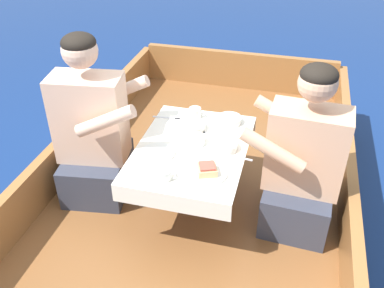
{
  "coord_description": "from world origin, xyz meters",
  "views": [
    {
      "loc": [
        0.5,
        -2.02,
        2.04
      ],
      "look_at": [
        0.0,
        -0.13,
        0.74
      ],
      "focal_mm": 40.0,
      "sensor_mm": 36.0,
      "label": 1
    }
  ],
  "objects_px": {
    "person_port": "(93,135)",
    "person_starboard": "(302,166)",
    "sandwich": "(207,169)",
    "coffee_cup_starboard": "(195,112)",
    "coffee_cup_port": "(164,174)"
  },
  "relations": [
    {
      "from": "person_port",
      "to": "person_starboard",
      "type": "height_order",
      "value": "person_port"
    },
    {
      "from": "coffee_cup_starboard",
      "to": "person_starboard",
      "type": "bearing_deg",
      "value": -23.85
    },
    {
      "from": "coffee_cup_port",
      "to": "coffee_cup_starboard",
      "type": "bearing_deg",
      "value": 90.3
    },
    {
      "from": "person_starboard",
      "to": "sandwich",
      "type": "distance_m",
      "value": 0.53
    },
    {
      "from": "person_port",
      "to": "coffee_cup_port",
      "type": "xyz_separation_m",
      "value": [
        0.54,
        -0.31,
        0.05
      ]
    },
    {
      "from": "person_port",
      "to": "person_starboard",
      "type": "relative_size",
      "value": 1.06
    },
    {
      "from": "person_starboard",
      "to": "person_port",
      "type": "bearing_deg",
      "value": 5.02
    },
    {
      "from": "person_starboard",
      "to": "coffee_cup_port",
      "type": "height_order",
      "value": "person_starboard"
    },
    {
      "from": "coffee_cup_port",
      "to": "coffee_cup_starboard",
      "type": "distance_m",
      "value": 0.64
    },
    {
      "from": "person_port",
      "to": "sandwich",
      "type": "bearing_deg",
      "value": -25.37
    },
    {
      "from": "person_port",
      "to": "coffee_cup_starboard",
      "type": "distance_m",
      "value": 0.63
    },
    {
      "from": "person_starboard",
      "to": "sandwich",
      "type": "bearing_deg",
      "value": 32.31
    },
    {
      "from": "person_starboard",
      "to": "sandwich",
      "type": "height_order",
      "value": "person_starboard"
    },
    {
      "from": "coffee_cup_starboard",
      "to": "person_port",
      "type": "bearing_deg",
      "value": -148.54
    },
    {
      "from": "sandwich",
      "to": "coffee_cup_starboard",
      "type": "distance_m",
      "value": 0.59
    }
  ]
}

